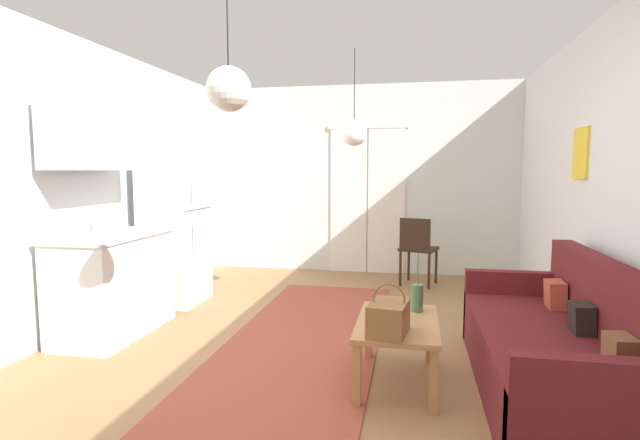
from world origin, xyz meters
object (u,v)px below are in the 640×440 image
pendant_lamp_far (354,133)px  refrigerator (175,224)px  handbag (389,318)px  bamboo_vase (417,298)px  pendant_lamp_near (229,89)px  coffee_table (397,329)px  couch (561,353)px  accent_chair (417,247)px

pendant_lamp_far → refrigerator: bearing=179.5°
handbag → pendant_lamp_far: size_ratio=0.37×
bamboo_vase → pendant_lamp_near: size_ratio=0.48×
coffee_table → bamboo_vase: bamboo_vase is taller
handbag → pendant_lamp_near: pendant_lamp_near is taller
refrigerator → couch: bearing=-24.1°
accent_chair → handbag: bearing=103.3°
coffee_table → refrigerator: (-2.44, 1.58, 0.49)m
pendant_lamp_far → pendant_lamp_near: bearing=-99.1°
couch → bamboo_vase: couch is taller
bamboo_vase → couch: bearing=-14.1°
accent_chair → pendant_lamp_near: pendant_lamp_near is taller
refrigerator → pendant_lamp_far: (1.95, -0.02, 0.95)m
handbag → pendant_lamp_far: pendant_lamp_far is taller
coffee_table → pendant_lamp_near: bearing=-138.6°
coffee_table → pendant_lamp_far: bearing=107.7°
bamboo_vase → pendant_lamp_near: 1.95m
coffee_table → bamboo_vase: size_ratio=2.08×
handbag → pendant_lamp_near: 1.64m
bamboo_vase → pendant_lamp_far: (-0.63, 1.31, 1.28)m
bamboo_vase → refrigerator: size_ratio=0.24×
coffee_table → refrigerator: size_ratio=0.50×
handbag → accent_chair: accent_chair is taller
refrigerator → accent_chair: size_ratio=2.00×
bamboo_vase → accent_chair: bearing=89.7°
handbag → pendant_lamp_far: (-0.45, 1.84, 1.27)m
bamboo_vase → accent_chair: 2.59m
couch → refrigerator: refrigerator is taller
accent_chair → refrigerator: bearing=42.8°
bamboo_vase → refrigerator: refrigerator is taller
couch → pendant_lamp_near: (-1.91, -0.79, 1.59)m
refrigerator → handbag: bearing=-37.7°
handbag → accent_chair: size_ratio=0.40×
couch → pendant_lamp_far: 2.66m
pendant_lamp_near → pendant_lamp_far: bearing=80.9°
couch → bamboo_vase: size_ratio=4.83×
couch → bamboo_vase: 0.97m
refrigerator → accent_chair: (2.59, 1.26, -0.36)m
couch → pendant_lamp_far: (-1.53, 1.54, 1.53)m
couch → pendant_lamp_near: bearing=-157.5°
handbag → accent_chair: bearing=86.5°
pendant_lamp_far → couch: bearing=-45.1°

